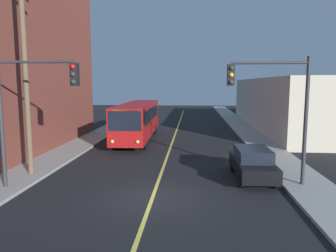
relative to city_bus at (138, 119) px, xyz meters
The scene contains 10 objects.
ground_plane 14.73m from the city_bus, 77.62° to the right, with size 120.00×120.00×0.00m, color black.
sidewalk_left 6.18m from the city_bus, 133.94° to the right, with size 2.50×90.00×0.15m, color gray.
sidewalk_right 11.36m from the city_bus, 22.37° to the right, with size 2.50×90.00×0.15m, color gray.
lane_stripe_center 3.69m from the city_bus, 13.07° to the left, with size 0.16×60.00×0.01m, color #D8CC4C.
building_right_warehouse 19.92m from the city_bus, 27.64° to the left, with size 12.00×27.27×5.50m.
city_bus is the anchor object (origin of this frame).
parked_car_black 13.73m from the city_bus, 54.53° to the right, with size 1.89×4.43×1.62m.
utility_pole_near 13.06m from the city_bus, 108.07° to the right, with size 2.40×0.28×11.85m.
traffic_signal_left_corner 14.22m from the city_bus, 99.37° to the right, with size 3.75×0.48×6.00m.
traffic_signal_right_corner 15.22m from the city_bus, 55.31° to the right, with size 3.75×0.48×6.00m.
Camera 1 is at (1.70, -13.11, 4.88)m, focal length 33.82 mm.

